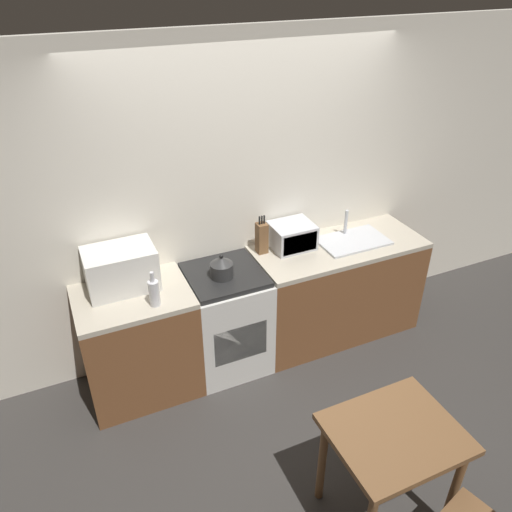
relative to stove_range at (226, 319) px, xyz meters
name	(u,v)px	position (x,y,z in m)	size (l,w,h in m)	color
ground_plane	(299,404)	(0.32, -0.68, -0.45)	(16.00, 16.00, 0.00)	#33302D
wall_back	(245,201)	(0.32, 0.34, 0.85)	(10.00, 0.06, 2.60)	silver
counter_left_run	(139,343)	(-0.72, 0.00, 0.00)	(0.83, 0.62, 0.90)	brown
counter_right_run	(335,289)	(1.04, 0.00, 0.00)	(1.47, 0.62, 0.90)	brown
stove_range	(226,319)	(0.00, 0.00, 0.00)	(0.60, 0.62, 0.90)	silver
kettle	(222,267)	(-0.04, -0.04, 0.54)	(0.18, 0.18, 0.20)	#2D2D2D
microwave	(121,269)	(-0.75, 0.12, 0.61)	(0.50, 0.33, 0.32)	silver
bottle	(154,292)	(-0.59, -0.18, 0.56)	(0.07, 0.07, 0.27)	silver
knife_block	(262,238)	(0.39, 0.17, 0.59)	(0.08, 0.09, 0.33)	brown
toaster_oven	(292,236)	(0.66, 0.14, 0.56)	(0.34, 0.29, 0.21)	silver
sink_basin	(353,240)	(1.17, 0.01, 0.47)	(0.58, 0.36, 0.24)	silver
dining_table	(393,446)	(0.38, -1.65, 0.16)	(0.72, 0.60, 0.73)	brown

